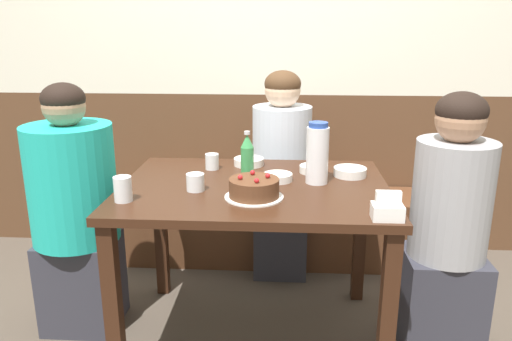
% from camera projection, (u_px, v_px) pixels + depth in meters
% --- Properties ---
extents(ground_plane, '(12.00, 12.00, 0.00)m').
position_uv_depth(ground_plane, '(255.00, 335.00, 2.36)').
color(ground_plane, '#4C4238').
extents(back_wall, '(4.80, 0.04, 2.50)m').
position_uv_depth(back_wall, '(266.00, 53.00, 3.02)').
color(back_wall, brown).
rests_on(back_wall, ground_plane).
extents(bench_seat, '(1.98, 0.38, 0.43)m').
position_uv_depth(bench_seat, '(263.00, 226.00, 3.10)').
color(bench_seat, '#56331E').
rests_on(bench_seat, ground_plane).
extents(dining_table, '(1.15, 0.86, 0.75)m').
position_uv_depth(dining_table, '(254.00, 207.00, 2.18)').
color(dining_table, '#381E11').
rests_on(dining_table, ground_plane).
extents(birthday_cake, '(0.24, 0.24, 0.10)m').
position_uv_depth(birthday_cake, '(254.00, 188.00, 1.98)').
color(birthday_cake, white).
rests_on(birthday_cake, dining_table).
extents(water_pitcher, '(0.10, 0.10, 0.27)m').
position_uv_depth(water_pitcher, '(317.00, 154.00, 2.15)').
color(water_pitcher, white).
rests_on(water_pitcher, dining_table).
extents(soju_bottle, '(0.06, 0.06, 0.22)m').
position_uv_depth(soju_bottle, '(247.00, 157.00, 2.19)').
color(soju_bottle, '#388E4C').
rests_on(soju_bottle, dining_table).
extents(napkin_holder, '(0.11, 0.08, 0.11)m').
position_uv_depth(napkin_holder, '(388.00, 209.00, 1.76)').
color(napkin_holder, white).
rests_on(napkin_holder, dining_table).
extents(bowl_soup_white, '(0.12, 0.12, 0.03)m').
position_uv_depth(bowl_soup_white, '(312.00, 169.00, 2.33)').
color(bowl_soup_white, white).
rests_on(bowl_soup_white, dining_table).
extents(bowl_rice_small, '(0.15, 0.15, 0.04)m').
position_uv_depth(bowl_rice_small, '(350.00, 172.00, 2.28)').
color(bowl_rice_small, white).
rests_on(bowl_rice_small, dining_table).
extents(bowl_side_dish, '(0.13, 0.13, 0.03)m').
position_uv_depth(bowl_side_dish, '(278.00, 177.00, 2.21)').
color(bowl_side_dish, white).
rests_on(bowl_side_dish, dining_table).
extents(bowl_sauce_shallow, '(0.15, 0.15, 0.04)m').
position_uv_depth(bowl_sauce_shallow, '(249.00, 162.00, 2.45)').
color(bowl_sauce_shallow, white).
rests_on(bowl_sauce_shallow, dining_table).
extents(glass_water_tall, '(0.08, 0.08, 0.07)m').
position_uv_depth(glass_water_tall, '(195.00, 182.00, 2.07)').
color(glass_water_tall, silver).
rests_on(glass_water_tall, dining_table).
extents(glass_tumbler_short, '(0.07, 0.07, 0.10)m').
position_uv_depth(glass_tumbler_short, '(123.00, 189.00, 1.94)').
color(glass_tumbler_short, silver).
rests_on(glass_tumbler_short, dining_table).
extents(glass_shot_small, '(0.06, 0.06, 0.07)m').
position_uv_depth(glass_shot_small, '(212.00, 162.00, 2.38)').
color(glass_shot_small, silver).
rests_on(glass_shot_small, dining_table).
extents(person_teal_shirt, '(0.39, 0.39, 1.18)m').
position_uv_depth(person_teal_shirt, '(75.00, 211.00, 2.30)').
color(person_teal_shirt, '#33333D').
rests_on(person_teal_shirt, ground_plane).
extents(person_pale_blue_shirt, '(0.34, 0.33, 1.16)m').
position_uv_depth(person_pale_blue_shirt, '(448.00, 232.00, 2.14)').
color(person_pale_blue_shirt, '#33333D').
rests_on(person_pale_blue_shirt, ground_plane).
extents(person_grey_tee, '(0.33, 0.34, 1.18)m').
position_uv_depth(person_grey_tee, '(281.00, 179.00, 2.86)').
color(person_grey_tee, '#33333D').
rests_on(person_grey_tee, ground_plane).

